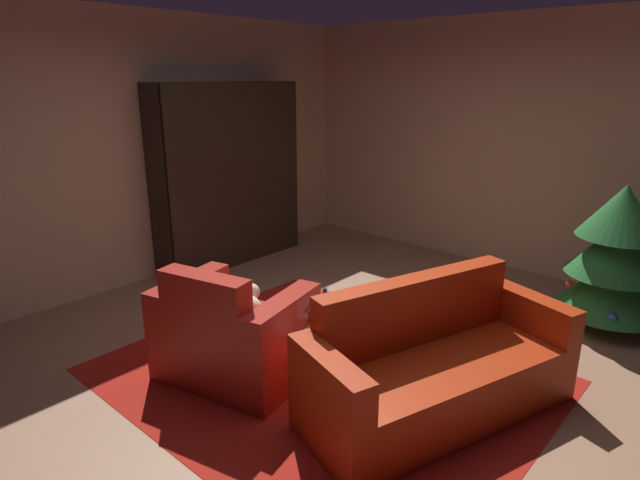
{
  "coord_description": "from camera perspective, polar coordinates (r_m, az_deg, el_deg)",
  "views": [
    {
      "loc": [
        2.22,
        -2.78,
        2.1
      ],
      "look_at": [
        -0.32,
        0.08,
        0.91
      ],
      "focal_mm": 29.65,
      "sensor_mm": 36.0,
      "label": 1
    }
  ],
  "objects": [
    {
      "name": "bottle_on_table",
      "position": [
        3.68,
        0.55,
        -7.88
      ],
      "size": [
        0.07,
        0.07,
        0.3
      ],
      "color": "navy",
      "rests_on": "coffee_table"
    },
    {
      "name": "book_stack_on_table",
      "position": [
        3.84,
        -1.28,
        -7.66
      ],
      "size": [
        0.22,
        0.16,
        0.13
      ],
      "color": "#CFC94A",
      "rests_on": "coffee_table"
    },
    {
      "name": "coffee_table",
      "position": [
        3.9,
        -1.02,
        -8.91
      ],
      "size": [
        0.72,
        0.72,
        0.42
      ],
      "color": "black",
      "rests_on": "ground"
    },
    {
      "name": "armchair_red",
      "position": [
        3.9,
        -9.42,
        -10.17
      ],
      "size": [
        1.14,
        0.96,
        0.88
      ],
      "color": "maroon",
      "rests_on": "ground"
    },
    {
      "name": "area_rug",
      "position": [
        3.99,
        0.37,
        -14.41
      ],
      "size": [
        2.99,
        2.44,
        0.01
      ],
      "primitive_type": "cube",
      "color": "#9D1B12",
      "rests_on": "ground"
    },
    {
      "name": "couch_red",
      "position": [
        3.58,
        12.33,
        -13.49
      ],
      "size": [
        1.23,
        1.95,
        0.85
      ],
      "color": "#A4270B",
      "rests_on": "ground"
    },
    {
      "name": "ground_plane",
      "position": [
        4.13,
        2.65,
        -13.33
      ],
      "size": [
        7.02,
        7.02,
        0.0
      ],
      "primitive_type": "plane",
      "color": "#93684C"
    },
    {
      "name": "decorated_tree",
      "position": [
        5.11,
        29.29,
        -1.47
      ],
      "size": [
        0.87,
        0.87,
        1.26
      ],
      "color": "brown",
      "rests_on": "ground"
    },
    {
      "name": "wall_left",
      "position": [
        5.75,
        -19.31,
        9.03
      ],
      "size": [
        0.06,
        5.97,
        2.74
      ],
      "primitive_type": "cube",
      "color": "tan",
      "rests_on": "ground"
    },
    {
      "name": "wall_back",
      "position": [
        6.19,
        20.61,
        9.42
      ],
      "size": [
        5.58,
        0.06,
        2.74
      ],
      "primitive_type": "cube",
      "color": "tan",
      "rests_on": "ground"
    },
    {
      "name": "bookshelf_unit",
      "position": [
        6.2,
        -8.82,
        6.96
      ],
      "size": [
        0.39,
        1.83,
        2.04
      ],
      "color": "black",
      "rests_on": "ground"
    }
  ]
}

